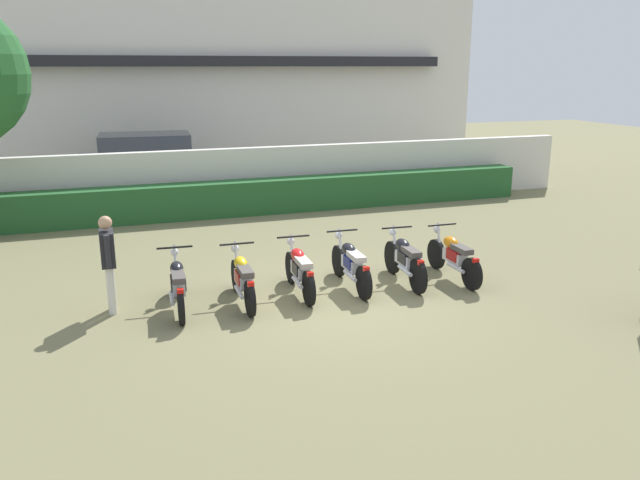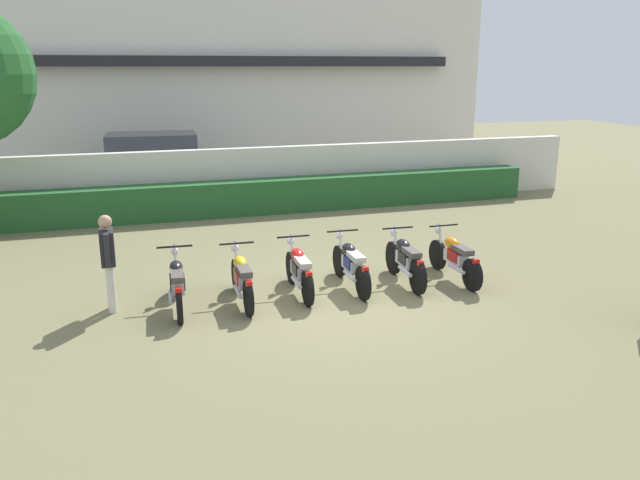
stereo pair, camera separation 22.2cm
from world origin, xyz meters
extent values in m
plane|color=olive|center=(0.00, 0.00, 0.00)|extent=(60.00, 60.00, 0.00)
cube|color=silver|center=(0.00, 16.75, 3.69)|extent=(21.74, 6.00, 7.38)
cube|color=black|center=(0.00, 13.50, 4.06)|extent=(18.26, 0.50, 0.36)
cube|color=silver|center=(0.00, 7.76, 0.86)|extent=(20.65, 0.30, 1.71)
cube|color=#235628|center=(0.00, 7.06, 0.46)|extent=(16.52, 0.70, 0.92)
cube|color=navy|center=(-2.08, 10.76, 0.74)|extent=(4.61, 2.13, 1.00)
cube|color=#2D333D|center=(-2.28, 10.77, 1.57)|extent=(2.80, 1.87, 0.65)
cylinder|color=black|center=(-0.45, 11.58, 0.34)|extent=(0.69, 0.26, 0.68)
cylinder|color=black|center=(-0.56, 9.74, 0.34)|extent=(0.69, 0.26, 0.68)
cylinder|color=black|center=(-3.59, 11.78, 0.34)|extent=(0.69, 0.26, 0.68)
cylinder|color=black|center=(-3.71, 9.93, 0.34)|extent=(0.69, 0.26, 0.68)
cylinder|color=black|center=(-2.54, 1.17, 0.29)|extent=(0.13, 0.59, 0.58)
cylinder|color=black|center=(-2.62, -0.15, 0.29)|extent=(0.13, 0.59, 0.58)
cube|color=silver|center=(-2.58, 0.46, 0.44)|extent=(0.24, 0.61, 0.22)
ellipsoid|color=black|center=(-2.57, 0.63, 0.67)|extent=(0.25, 0.45, 0.22)
cube|color=#4C4742|center=(-2.60, 0.23, 0.65)|extent=(0.23, 0.53, 0.10)
cube|color=red|center=(-2.63, -0.25, 0.57)|extent=(0.10, 0.09, 0.08)
cylinder|color=silver|center=(-2.55, 1.08, 0.61)|extent=(0.06, 0.23, 0.65)
cylinder|color=black|center=(-2.55, 1.00, 0.93)|extent=(0.60, 0.07, 0.04)
sphere|color=silver|center=(-2.54, 1.19, 0.79)|extent=(0.14, 0.14, 0.14)
cylinder|color=silver|center=(-2.72, 0.22, 0.31)|extent=(0.10, 0.55, 0.07)
cube|color=black|center=(-2.59, 0.41, 0.49)|extent=(0.26, 0.37, 0.20)
cylinder|color=black|center=(-1.50, 1.06, 0.29)|extent=(0.11, 0.58, 0.58)
cylinder|color=black|center=(-1.53, -0.17, 0.29)|extent=(0.11, 0.58, 0.58)
cube|color=silver|center=(-1.51, 0.39, 0.44)|extent=(0.22, 0.61, 0.22)
ellipsoid|color=yellow|center=(-1.51, 0.56, 0.67)|extent=(0.23, 0.45, 0.22)
cube|color=#4C4742|center=(-1.52, 0.16, 0.65)|extent=(0.21, 0.53, 0.10)
cube|color=red|center=(-1.53, -0.27, 0.57)|extent=(0.10, 0.08, 0.08)
cylinder|color=silver|center=(-1.50, 0.97, 0.61)|extent=(0.06, 0.23, 0.65)
cylinder|color=black|center=(-1.50, 0.88, 0.93)|extent=(0.60, 0.05, 0.04)
sphere|color=silver|center=(-1.50, 1.08, 0.79)|extent=(0.14, 0.14, 0.14)
cylinder|color=silver|center=(-1.64, 0.15, 0.31)|extent=(0.08, 0.55, 0.07)
cube|color=#A51414|center=(-1.52, 0.34, 0.49)|extent=(0.25, 0.37, 0.20)
cylinder|color=black|center=(-0.44, 1.18, 0.30)|extent=(0.11, 0.60, 0.59)
cylinder|color=black|center=(-0.49, -0.02, 0.30)|extent=(0.11, 0.60, 0.59)
cube|color=silver|center=(-0.46, 0.53, 0.45)|extent=(0.23, 0.61, 0.22)
ellipsoid|color=red|center=(-0.46, 0.70, 0.68)|extent=(0.24, 0.45, 0.22)
cube|color=#B2ADA3|center=(-0.47, 0.30, 0.66)|extent=(0.22, 0.53, 0.10)
cube|color=red|center=(-0.49, -0.12, 0.58)|extent=(0.10, 0.08, 0.08)
cylinder|color=silver|center=(-0.44, 1.09, 0.62)|extent=(0.06, 0.23, 0.65)
cylinder|color=black|center=(-0.44, 1.00, 0.94)|extent=(0.60, 0.06, 0.04)
sphere|color=silver|center=(-0.44, 1.20, 0.80)|extent=(0.14, 0.14, 0.14)
cylinder|color=silver|center=(-0.59, 0.29, 0.32)|extent=(0.09, 0.55, 0.07)
cube|color=black|center=(-0.47, 0.48, 0.50)|extent=(0.25, 0.37, 0.20)
cylinder|color=black|center=(0.54, 1.28, 0.30)|extent=(0.11, 0.60, 0.60)
cylinder|color=black|center=(0.50, -0.06, 0.30)|extent=(0.11, 0.60, 0.60)
cube|color=silver|center=(0.52, 0.56, 0.45)|extent=(0.22, 0.61, 0.22)
ellipsoid|color=black|center=(0.53, 0.73, 0.68)|extent=(0.23, 0.45, 0.22)
cube|color=beige|center=(0.51, 0.33, 0.66)|extent=(0.22, 0.53, 0.10)
cube|color=red|center=(0.50, -0.16, 0.58)|extent=(0.10, 0.08, 0.08)
cylinder|color=silver|center=(0.54, 1.19, 0.62)|extent=(0.06, 0.23, 0.65)
cylinder|color=black|center=(0.54, 1.10, 0.94)|extent=(0.60, 0.06, 0.04)
sphere|color=silver|center=(0.54, 1.30, 0.80)|extent=(0.14, 0.14, 0.14)
cylinder|color=silver|center=(0.39, 0.31, 0.32)|extent=(0.09, 0.55, 0.07)
cube|color=navy|center=(0.52, 0.51, 0.50)|extent=(0.25, 0.37, 0.20)
cylinder|color=black|center=(1.59, 1.11, 0.32)|extent=(0.13, 0.64, 0.63)
cylinder|color=black|center=(1.52, -0.10, 0.32)|extent=(0.13, 0.64, 0.63)
cube|color=silver|center=(1.55, 0.46, 0.47)|extent=(0.23, 0.61, 0.22)
ellipsoid|color=black|center=(1.56, 0.63, 0.70)|extent=(0.25, 0.45, 0.22)
cube|color=#4C4742|center=(1.54, 0.23, 0.68)|extent=(0.23, 0.53, 0.10)
cube|color=red|center=(1.51, -0.20, 0.60)|extent=(0.10, 0.09, 0.08)
cylinder|color=silver|center=(1.59, 1.02, 0.64)|extent=(0.06, 0.23, 0.65)
cylinder|color=black|center=(1.58, 0.93, 0.96)|extent=(0.60, 0.07, 0.04)
sphere|color=silver|center=(1.59, 1.13, 0.82)|extent=(0.14, 0.14, 0.14)
cylinder|color=silver|center=(1.42, 0.21, 0.34)|extent=(0.10, 0.55, 0.07)
cube|color=black|center=(1.55, 0.41, 0.52)|extent=(0.26, 0.37, 0.20)
cylinder|color=black|center=(2.54, 1.09, 0.30)|extent=(0.10, 0.59, 0.59)
cylinder|color=black|center=(2.53, -0.24, 0.30)|extent=(0.10, 0.59, 0.59)
cube|color=silver|center=(2.53, 0.37, 0.45)|extent=(0.21, 0.60, 0.22)
ellipsoid|color=orange|center=(2.53, 0.54, 0.68)|extent=(0.23, 0.44, 0.22)
cube|color=#4C4742|center=(2.53, 0.14, 0.66)|extent=(0.21, 0.52, 0.10)
cube|color=red|center=(2.52, -0.34, 0.58)|extent=(0.10, 0.08, 0.08)
cylinder|color=silver|center=(2.54, 1.00, 0.62)|extent=(0.05, 0.23, 0.65)
cylinder|color=black|center=(2.54, 0.91, 0.94)|extent=(0.60, 0.04, 0.04)
sphere|color=silver|center=(2.54, 1.11, 0.80)|extent=(0.14, 0.14, 0.14)
cylinder|color=silver|center=(2.41, 0.12, 0.32)|extent=(0.08, 0.55, 0.07)
cube|color=#A51414|center=(2.53, 0.32, 0.50)|extent=(0.24, 0.36, 0.20)
cylinder|color=silver|center=(-3.63, 0.85, 0.40)|extent=(0.13, 0.13, 0.80)
cylinder|color=silver|center=(-3.63, 0.64, 0.40)|extent=(0.13, 0.13, 0.80)
cube|color=#232328|center=(-3.63, 0.75, 1.08)|extent=(0.22, 0.47, 0.57)
cylinder|color=#232328|center=(-3.63, 1.03, 1.10)|extent=(0.09, 0.09, 0.54)
cylinder|color=#232328|center=(-3.63, 0.47, 1.10)|extent=(0.09, 0.09, 0.54)
sphere|color=tan|center=(-3.63, 0.75, 1.51)|extent=(0.22, 0.22, 0.22)
camera|label=1|loc=(-3.61, -9.68, 3.92)|focal=35.91mm
camera|label=2|loc=(-3.40, -9.75, 3.92)|focal=35.91mm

